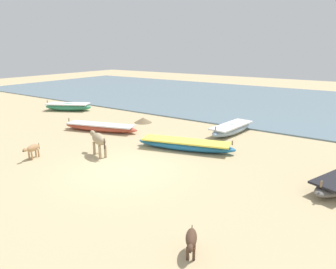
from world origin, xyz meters
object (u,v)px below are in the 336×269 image
at_px(fishing_boat_0, 185,145).
at_px(calf_near_tan, 33,149).
at_px(fishing_boat_2, 68,107).
at_px(cow_adult_dun, 99,140).
at_px(fishing_boat_3, 231,129).
at_px(calf_far_dark, 191,240).
at_px(fishing_boat_4, 101,127).

bearing_deg(fishing_boat_0, calf_near_tan, -151.50).
distance_m(fishing_boat_2, cow_adult_dun, 10.80).
relative_size(fishing_boat_2, fishing_boat_3, 1.00).
height_order(fishing_boat_0, calf_far_dark, fishing_boat_0).
bearing_deg(fishing_boat_0, fishing_boat_4, 163.75).
height_order(fishing_boat_3, fishing_boat_4, fishing_boat_3).
bearing_deg(fishing_boat_3, fishing_boat_4, -52.22).
bearing_deg(fishing_boat_4, cow_adult_dun, 118.78).
bearing_deg(fishing_boat_0, calf_far_dark, -73.41).
xyz_separation_m(fishing_boat_3, cow_adult_dun, (-3.38, -6.56, 0.45)).
relative_size(fishing_boat_3, fishing_boat_4, 0.80).
bearing_deg(cow_adult_dun, fishing_boat_4, -22.62).
xyz_separation_m(fishing_boat_2, calf_near_tan, (7.19, -7.40, 0.14)).
height_order(fishing_boat_4, calf_far_dark, fishing_boat_4).
height_order(cow_adult_dun, calf_near_tan, cow_adult_dun).
height_order(fishing_boat_0, fishing_boat_2, fishing_boat_2).
relative_size(fishing_boat_4, calf_near_tan, 4.87).
height_order(fishing_boat_0, fishing_boat_3, fishing_boat_3).
bearing_deg(cow_adult_dun, fishing_boat_3, -95.66).
height_order(fishing_boat_4, cow_adult_dun, cow_adult_dun).
bearing_deg(cow_adult_dun, calf_far_dark, 174.16).
distance_m(fishing_boat_4, calf_near_tan, 4.76).
xyz_separation_m(fishing_boat_2, fishing_boat_3, (12.63, 0.99, -0.02)).
xyz_separation_m(cow_adult_dun, calf_near_tan, (-2.05, -1.84, -0.29)).
bearing_deg(fishing_boat_4, calf_near_tan, 83.46).
distance_m(cow_adult_dun, calf_near_tan, 2.77).
bearing_deg(fishing_boat_2, cow_adult_dun, 120.48).
relative_size(fishing_boat_0, calf_far_dark, 5.55).
height_order(fishing_boat_2, fishing_boat_3, fishing_boat_2).
relative_size(fishing_boat_2, cow_adult_dun, 2.39).
bearing_deg(fishing_boat_2, fishing_boat_3, 156.02).
distance_m(fishing_boat_0, fishing_boat_3, 3.85).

